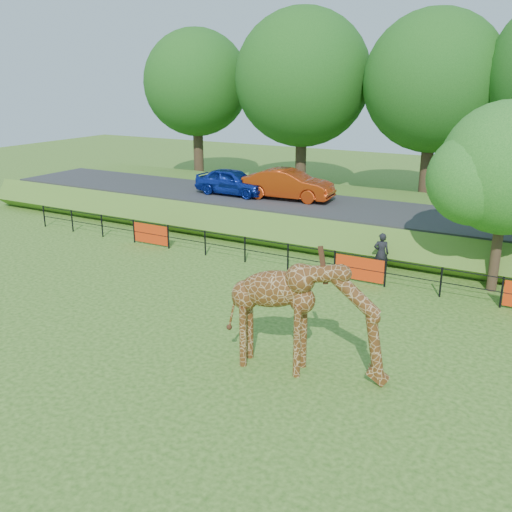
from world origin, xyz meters
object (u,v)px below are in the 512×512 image
at_px(car_blue, 232,182).
at_px(car_red, 288,184).
at_px(visitor, 381,253).
at_px(tree_east, 510,174).
at_px(giraffe, 306,318).

bearing_deg(car_blue, car_red, -81.72).
bearing_deg(car_red, visitor, -131.57).
height_order(visitor, tree_east, tree_east).
distance_m(visitor, tree_east, 5.46).
relative_size(car_blue, car_red, 0.88).
relative_size(giraffe, car_red, 0.95).
relative_size(car_blue, tree_east, 0.60).
xyz_separation_m(giraffe, car_red, (-7.14, 13.50, 0.62)).
distance_m(giraffe, visitor, 8.71).
distance_m(car_blue, car_red, 3.14).
distance_m(giraffe, car_red, 15.28).
xyz_separation_m(giraffe, tree_east, (3.54, 8.86, 2.72)).
height_order(car_red, visitor, car_red).
bearing_deg(car_red, giraffe, -156.83).
height_order(car_red, tree_east, tree_east).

